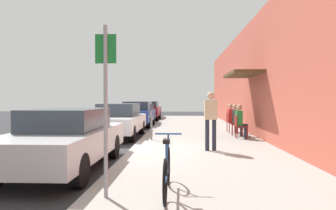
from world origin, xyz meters
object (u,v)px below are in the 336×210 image
(seated_patron_0, at_px, (241,120))
(cafe_chair_2, at_px, (231,121))
(street_sign, at_px, (106,97))
(parking_meter, at_px, (151,119))
(bicycle_0, at_px, (167,171))
(parked_car_1, at_px, (119,120))
(cafe_chair_1, at_px, (235,123))
(seated_patron_2, at_px, (232,117))
(parked_car_0, at_px, (66,138))
(parked_car_3, at_px, (148,110))
(parked_car_2, at_px, (138,113))
(cafe_chair_0, at_px, (239,125))
(seated_patron_1, at_px, (236,118))
(pedestrian_standing, at_px, (211,116))

(seated_patron_0, distance_m, cafe_chair_2, 1.98)
(seated_patron_0, bearing_deg, street_sign, -115.82)
(parking_meter, height_order, bicycle_0, parking_meter)
(parked_car_1, bearing_deg, parking_meter, -46.21)
(bicycle_0, bearing_deg, cafe_chair_1, 72.49)
(seated_patron_0, xyz_separation_m, cafe_chair_2, (-0.06, 1.97, -0.19))
(parked_car_1, height_order, street_sign, street_sign)
(bicycle_0, bearing_deg, seated_patron_2, 74.20)
(parked_car_0, height_order, parking_meter, parking_meter)
(parked_car_3, height_order, bicycle_0, parked_car_3)
(parking_meter, bearing_deg, street_sign, -90.45)
(parking_meter, xyz_separation_m, seated_patron_0, (3.37, 0.66, -0.07))
(parked_car_2, bearing_deg, bicycle_0, -79.67)
(bicycle_0, xyz_separation_m, cafe_chair_0, (2.44, 6.87, 0.14))
(parked_car_0, distance_m, bicycle_0, 3.17)
(seated_patron_1, bearing_deg, cafe_chair_1, 168.15)
(parked_car_3, height_order, seated_patron_2, parked_car_3)
(parked_car_3, relative_size, seated_patron_0, 3.41)
(parking_meter, bearing_deg, seated_patron_0, 11.13)
(parked_car_3, distance_m, seated_patron_1, 12.40)
(parked_car_2, height_order, pedestrian_standing, pedestrian_standing)
(parked_car_0, relative_size, parked_car_3, 1.00)
(cafe_chair_2, bearing_deg, seated_patron_2, 6.10)
(parked_car_2, xyz_separation_m, seated_patron_0, (4.92, -6.39, 0.06))
(bicycle_0, bearing_deg, seated_patron_0, 69.97)
(pedestrian_standing, bearing_deg, cafe_chair_1, 69.96)
(cafe_chair_2, bearing_deg, parked_car_2, 137.72)
(seated_patron_0, relative_size, seated_patron_1, 1.00)
(cafe_chair_2, distance_m, seated_patron_2, 0.20)
(street_sign, xyz_separation_m, cafe_chair_2, (3.36, 9.04, -1.02))
(parked_car_2, distance_m, seated_patron_1, 7.40)
(parked_car_1, relative_size, parked_car_2, 1.00)
(parked_car_2, bearing_deg, seated_patron_2, -41.89)
(parking_meter, relative_size, cafe_chair_2, 1.52)
(cafe_chair_0, xyz_separation_m, pedestrian_standing, (-1.37, -2.87, 0.50))
(seated_patron_1, bearing_deg, parked_car_1, 179.02)
(street_sign, distance_m, bicycle_0, 1.49)
(parked_car_2, relative_size, cafe_chair_0, 5.06)
(parking_meter, bearing_deg, seated_patron_1, 24.45)
(parked_car_1, relative_size, cafe_chair_2, 5.06)
(parked_car_0, height_order, parked_car_3, parked_car_3)
(parked_car_1, relative_size, cafe_chair_0, 5.06)
(bicycle_0, height_order, seated_patron_2, seated_patron_2)
(parking_meter, relative_size, cafe_chair_0, 1.52)
(street_sign, bearing_deg, seated_patron_1, 66.69)
(seated_patron_0, bearing_deg, seated_patron_1, 89.97)
(seated_patron_0, bearing_deg, parked_car_0, -135.52)
(parked_car_1, xyz_separation_m, cafe_chair_2, (4.86, 1.02, -0.11))
(parked_car_2, bearing_deg, parked_car_1, -90.00)
(bicycle_0, relative_size, seated_patron_2, 1.33)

